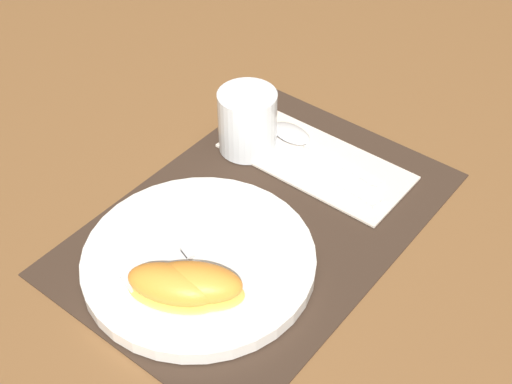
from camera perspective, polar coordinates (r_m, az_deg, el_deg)
name	(u,v)px	position (r m, az deg, el deg)	size (l,w,h in m)	color
ground_plane	(260,222)	(0.82, 0.29, -2.44)	(3.00, 3.00, 0.00)	brown
placemat	(260,221)	(0.82, 0.29, -2.34)	(0.45, 0.31, 0.00)	#38281E
plate	(199,260)	(0.77, -4.58, -5.48)	(0.25, 0.25, 0.02)	white
juice_glass	(247,124)	(0.89, -0.69, 5.43)	(0.07, 0.07, 0.08)	silver
napkin	(315,161)	(0.89, 4.78, 2.46)	(0.11, 0.24, 0.00)	silver
knife	(311,165)	(0.88, 4.38, 2.15)	(0.04, 0.22, 0.01)	silver
spoon	(304,141)	(0.91, 3.88, 4.06)	(0.04, 0.17, 0.01)	silver
fork	(192,255)	(0.76, -5.12, -5.02)	(0.18, 0.08, 0.00)	silver
citrus_wedge_0	(173,286)	(0.72, -6.65, -7.48)	(0.08, 0.11, 0.03)	#F7C656
citrus_wedge_1	(194,284)	(0.72, -4.95, -7.34)	(0.10, 0.11, 0.04)	#F7C656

